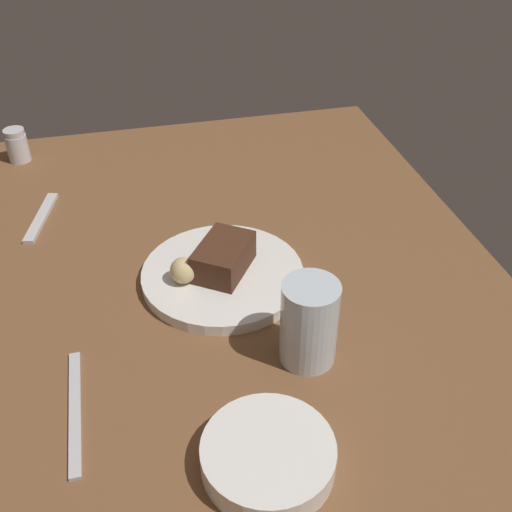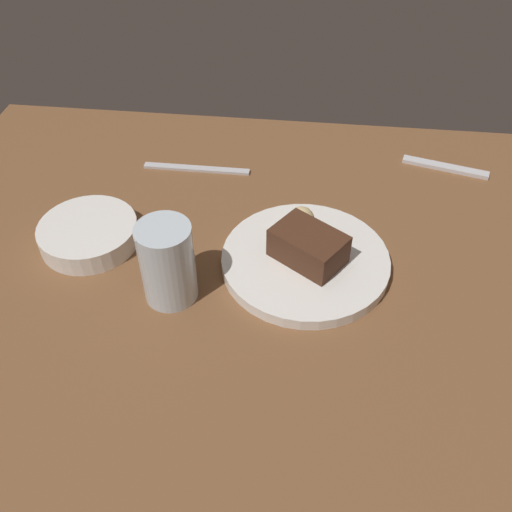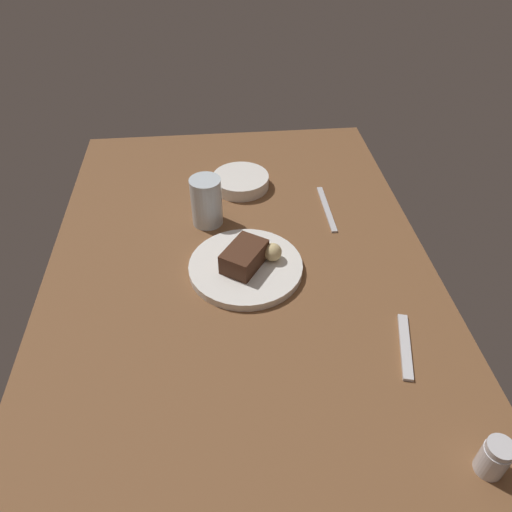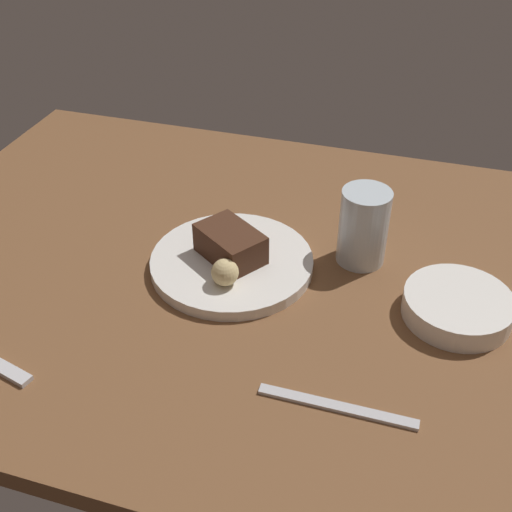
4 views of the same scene
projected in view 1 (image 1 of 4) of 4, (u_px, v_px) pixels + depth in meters
dining_table at (235, 303)px, 92.28cm from camera, size 120.00×84.00×3.00cm
dessert_plate at (223, 275)px, 93.77cm from camera, size 24.45×24.45×1.78cm
chocolate_cake_slice at (223, 257)px, 92.08cm from camera, size 11.98×11.11×4.66cm
bread_roll at (183, 270)px, 90.14cm from camera, size 3.92×3.92×3.92cm
salt_shaker at (17, 145)px, 122.60cm from camera, size 4.24×4.24×6.64cm
water_glass at (309, 323)px, 78.08cm from camera, size 7.36×7.36×11.94cm
side_bowl at (268, 456)px, 67.54cm from camera, size 14.85×14.85×3.34cm
dessert_spoon at (41, 217)px, 107.34cm from camera, size 14.97×5.49×0.70cm
butter_knife at (75, 410)px, 74.24cm from camera, size 19.00×1.46×0.50cm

